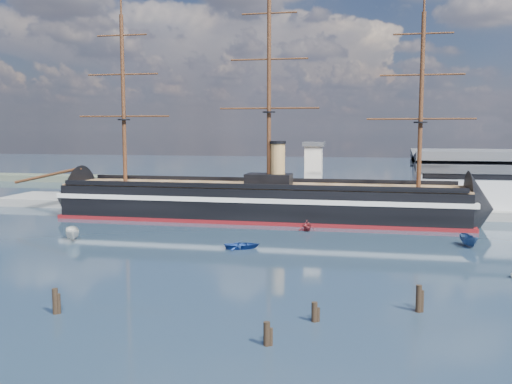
# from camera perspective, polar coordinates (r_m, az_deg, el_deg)

# --- Properties ---
(ground) EXTENTS (600.00, 600.00, 0.00)m
(ground) POSITION_cam_1_polar(r_m,az_deg,el_deg) (106.79, 2.30, -4.55)
(ground) COLOR #203443
(ground) RESTS_ON ground
(quay) EXTENTS (180.00, 18.00, 2.00)m
(quay) POSITION_cam_1_polar(r_m,az_deg,el_deg) (141.12, 8.68, -1.93)
(quay) COLOR slate
(quay) RESTS_ON ground
(quay_tower) EXTENTS (5.00, 5.00, 15.00)m
(quay_tower) POSITION_cam_1_polar(r_m,az_deg,el_deg) (137.59, 5.77, 1.98)
(quay_tower) COLOR silver
(quay_tower) RESTS_ON ground
(warship) EXTENTS (112.91, 16.58, 53.94)m
(warship) POSITION_cam_1_polar(r_m,az_deg,el_deg) (127.26, -0.38, -0.93)
(warship) COLOR black
(warship) RESTS_ON ground
(motorboat_a) EXTENTS (7.75, 6.12, 2.96)m
(motorboat_a) POSITION_cam_1_polar(r_m,az_deg,el_deg) (108.68, -17.84, -4.66)
(motorboat_a) COLOR silver
(motorboat_a) RESTS_ON ground
(motorboat_b) EXTENTS (2.63, 3.97, 1.72)m
(motorboat_b) POSITION_cam_1_polar(r_m,az_deg,el_deg) (96.89, -1.40, -5.68)
(motorboat_b) COLOR navy
(motorboat_b) RESTS_ON ground
(motorboat_d) EXTENTS (6.97, 4.59, 2.36)m
(motorboat_d) POSITION_cam_1_polar(r_m,az_deg,el_deg) (113.93, 5.11, -3.88)
(motorboat_d) COLOR maroon
(motorboat_d) RESTS_ON ground
(motorboat_f) EXTENTS (6.88, 3.82, 2.60)m
(motorboat_f) POSITION_cam_1_polar(r_m,az_deg,el_deg) (104.95, 20.49, -5.15)
(motorboat_f) COLOR navy
(motorboat_f) RESTS_ON ground
(piling_near_left) EXTENTS (0.64, 0.64, 3.56)m
(piling_near_left) POSITION_cam_1_polar(r_m,az_deg,el_deg) (67.67, -19.39, -11.41)
(piling_near_left) COLOR black
(piling_near_left) RESTS_ON ground
(piling_near_mid) EXTENTS (0.64, 0.64, 2.98)m
(piling_near_mid) POSITION_cam_1_polar(r_m,az_deg,el_deg) (55.33, 1.08, -15.10)
(piling_near_mid) COLOR black
(piling_near_mid) RESTS_ON ground
(piling_near_right) EXTENTS (0.64, 0.64, 3.77)m
(piling_near_right) POSITION_cam_1_polar(r_m,az_deg,el_deg) (66.99, 15.92, -11.48)
(piling_near_right) COLOR black
(piling_near_right) RESTS_ON ground
(piling_extra) EXTENTS (0.64, 0.64, 2.81)m
(piling_extra) POSITION_cam_1_polar(r_m,az_deg,el_deg) (61.87, 5.85, -12.77)
(piling_extra) COLOR black
(piling_extra) RESTS_ON ground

